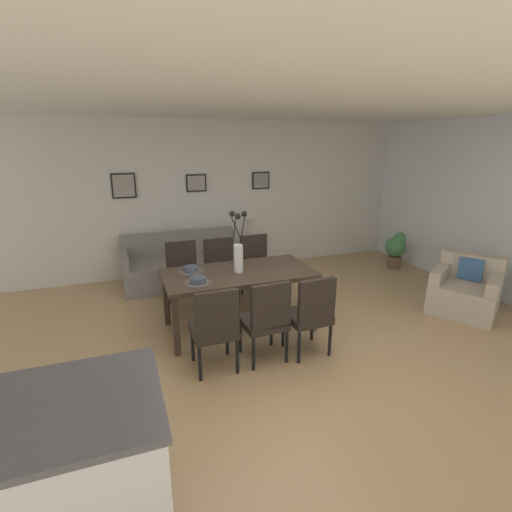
# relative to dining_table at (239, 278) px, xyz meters

# --- Properties ---
(ground_plane) EXTENTS (9.00, 9.00, 0.00)m
(ground_plane) POSITION_rel_dining_table_xyz_m (0.24, -0.87, -0.66)
(ground_plane) COLOR tan
(back_wall_panel) EXTENTS (9.00, 0.10, 2.60)m
(back_wall_panel) POSITION_rel_dining_table_xyz_m (0.24, 2.38, 0.64)
(back_wall_panel) COLOR silver
(back_wall_panel) RESTS_ON ground
(ceiling_panel) EXTENTS (9.00, 7.20, 0.08)m
(ceiling_panel) POSITION_rel_dining_table_xyz_m (0.24, -0.47, 1.98)
(ceiling_panel) COLOR white
(dining_table) EXTENTS (1.80, 0.91, 0.74)m
(dining_table) POSITION_rel_dining_table_xyz_m (0.00, 0.00, 0.00)
(dining_table) COLOR #3D2D23
(dining_table) RESTS_ON ground
(dining_chair_near_left) EXTENTS (0.44, 0.44, 0.92)m
(dining_chair_near_left) POSITION_rel_dining_table_xyz_m (-0.51, -0.83, -0.15)
(dining_chair_near_left) COLOR black
(dining_chair_near_left) RESTS_ON ground
(dining_chair_near_right) EXTENTS (0.44, 0.44, 0.92)m
(dining_chair_near_right) POSITION_rel_dining_table_xyz_m (-0.53, 0.87, -0.15)
(dining_chair_near_right) COLOR black
(dining_chair_near_right) RESTS_ON ground
(dining_chair_far_left) EXTENTS (0.46, 0.46, 0.92)m
(dining_chair_far_left) POSITION_rel_dining_table_xyz_m (0.03, -0.83, -0.15)
(dining_chair_far_left) COLOR black
(dining_chair_far_left) RESTS_ON ground
(dining_chair_far_right) EXTENTS (0.46, 0.46, 0.92)m
(dining_chair_far_right) POSITION_rel_dining_table_xyz_m (-0.00, 0.86, -0.15)
(dining_chair_far_right) COLOR black
(dining_chair_far_right) RESTS_ON ground
(dining_chair_mid_left) EXTENTS (0.45, 0.45, 0.92)m
(dining_chair_mid_left) POSITION_rel_dining_table_xyz_m (0.53, -0.88, -0.15)
(dining_chair_mid_left) COLOR black
(dining_chair_mid_left) RESTS_ON ground
(dining_chair_mid_right) EXTENTS (0.46, 0.46, 0.92)m
(dining_chair_mid_right) POSITION_rel_dining_table_xyz_m (0.55, 0.88, -0.15)
(dining_chair_mid_right) COLOR black
(dining_chair_mid_right) RESTS_ON ground
(centerpiece_vase) EXTENTS (0.21, 0.23, 0.73)m
(centerpiece_vase) POSITION_rel_dining_table_xyz_m (0.00, 0.00, 0.36)
(centerpiece_vase) COLOR white
(centerpiece_vase) RESTS_ON dining_table
(placemat_near_left) EXTENTS (0.32, 0.32, 0.01)m
(placemat_near_left) POSITION_rel_dining_table_xyz_m (-0.54, -0.20, 0.08)
(placemat_near_left) COLOR #4C4742
(placemat_near_left) RESTS_ON dining_table
(bowl_near_left) EXTENTS (0.17, 0.17, 0.07)m
(bowl_near_left) POSITION_rel_dining_table_xyz_m (-0.54, -0.20, 0.12)
(bowl_near_left) COLOR #475166
(bowl_near_left) RESTS_ON dining_table
(placemat_near_right) EXTENTS (0.32, 0.32, 0.01)m
(placemat_near_right) POSITION_rel_dining_table_xyz_m (-0.54, 0.20, 0.08)
(placemat_near_right) COLOR #4C4742
(placemat_near_right) RESTS_ON dining_table
(bowl_near_right) EXTENTS (0.17, 0.17, 0.07)m
(bowl_near_right) POSITION_rel_dining_table_xyz_m (-0.54, 0.20, 0.12)
(bowl_near_right) COLOR #475166
(bowl_near_right) RESTS_ON dining_table
(sofa) EXTENTS (1.88, 0.84, 0.80)m
(sofa) POSITION_rel_dining_table_xyz_m (-0.38, 1.83, -0.38)
(sofa) COLOR gray
(sofa) RESTS_ON ground
(side_table) EXTENTS (0.36, 0.36, 0.52)m
(side_table) POSITION_rel_dining_table_xyz_m (0.75, 1.74, -0.40)
(side_table) COLOR #33261E
(side_table) RESTS_ON ground
(table_lamp) EXTENTS (0.22, 0.22, 0.51)m
(table_lamp) POSITION_rel_dining_table_xyz_m (0.75, 1.74, 0.23)
(table_lamp) COLOR beige
(table_lamp) RESTS_ON side_table
(armchair) EXTENTS (1.11, 1.11, 0.75)m
(armchair) POSITION_rel_dining_table_xyz_m (3.05, -0.61, -0.38)
(armchair) COLOR #B7A893
(armchair) RESTS_ON ground
(kitchen_island) EXTENTS (1.44, 0.90, 0.92)m
(kitchen_island) POSITION_rel_dining_table_xyz_m (-1.90, -2.21, -0.20)
(kitchen_island) COLOR silver
(kitchen_island) RESTS_ON ground
(framed_picture_left) EXTENTS (0.37, 0.03, 0.40)m
(framed_picture_left) POSITION_rel_dining_table_xyz_m (-1.17, 2.31, 0.90)
(framed_picture_left) COLOR black
(framed_picture_center) EXTENTS (0.34, 0.03, 0.29)m
(framed_picture_center) POSITION_rel_dining_table_xyz_m (0.00, 2.31, 0.90)
(framed_picture_center) COLOR black
(framed_picture_right) EXTENTS (0.32, 0.03, 0.30)m
(framed_picture_right) POSITION_rel_dining_table_xyz_m (1.17, 2.31, 0.90)
(framed_picture_right) COLOR black
(potted_plant) EXTENTS (0.36, 0.36, 0.67)m
(potted_plant) POSITION_rel_dining_table_xyz_m (3.40, 1.24, -0.29)
(potted_plant) COLOR brown
(potted_plant) RESTS_ON ground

